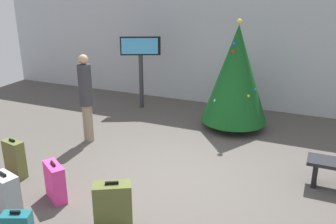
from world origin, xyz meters
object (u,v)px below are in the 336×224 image
at_px(traveller_0, 86,96).
at_px(suitcase_2, 55,182).
at_px(suitcase_3, 7,197).
at_px(holiday_tree, 236,74).
at_px(suitcase_0, 15,159).
at_px(suitcase_1, 113,207).
at_px(flight_info_kiosk, 141,57).

height_order(traveller_0, suitcase_2, traveller_0).
distance_m(traveller_0, suitcase_3, 2.99).
distance_m(holiday_tree, suitcase_2, 4.69).
relative_size(suitcase_0, suitcase_2, 1.11).
distance_m(holiday_tree, suitcase_0, 5.00).
height_order(holiday_tree, traveller_0, holiday_tree).
bearing_deg(suitcase_1, suitcase_2, 167.23).
height_order(suitcase_1, suitcase_3, suitcase_1).
bearing_deg(traveller_0, suitcase_2, -66.90).
bearing_deg(traveller_0, suitcase_3, -77.35).
distance_m(traveller_0, suitcase_1, 3.33).
relative_size(holiday_tree, flight_info_kiosk, 1.29).
bearing_deg(suitcase_0, suitcase_3, -48.63).
distance_m(flight_info_kiosk, suitcase_3, 5.59).
xyz_separation_m(suitcase_0, suitcase_2, (1.15, -0.30, -0.04)).
xyz_separation_m(flight_info_kiosk, suitcase_2, (0.97, -4.75, -1.13)).
bearing_deg(holiday_tree, suitcase_1, -97.09).
xyz_separation_m(flight_info_kiosk, suitcase_1, (2.23, -5.03, -1.08)).
relative_size(holiday_tree, traveller_0, 1.34).
relative_size(flight_info_kiosk, suitcase_2, 3.09).
xyz_separation_m(suitcase_2, suitcase_3, (-0.28, -0.69, 0.05)).
height_order(holiday_tree, suitcase_2, holiday_tree).
bearing_deg(suitcase_0, suitcase_1, -13.62).
distance_m(suitcase_1, suitcase_3, 1.59).
xyz_separation_m(traveller_0, suitcase_3, (0.64, -2.84, -0.68)).
xyz_separation_m(holiday_tree, suitcase_3, (-2.09, -4.89, -0.97)).
bearing_deg(traveller_0, holiday_tree, 36.93).
xyz_separation_m(traveller_0, suitcase_0, (-0.23, -1.85, -0.70)).
relative_size(traveller_0, suitcase_2, 2.98).
height_order(holiday_tree, suitcase_0, holiday_tree).
bearing_deg(suitcase_3, suitcase_1, 14.85).
bearing_deg(flight_info_kiosk, suitcase_3, -82.73).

